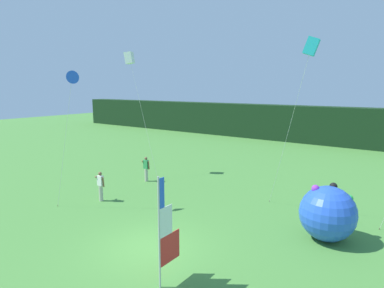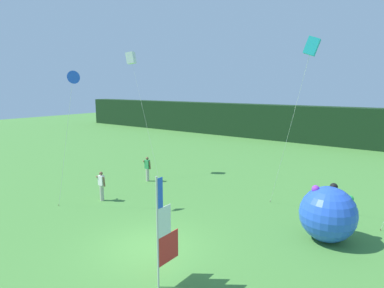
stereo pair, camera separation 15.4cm
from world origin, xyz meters
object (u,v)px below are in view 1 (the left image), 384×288
Objects in this scene: person_near_banner at (101,186)px; kite_blue_delta_0 at (72,78)px; banner_flag at (165,233)px; kite_white_box_2 at (129,58)px; person_mid_field at (146,168)px; inflatable_balloon at (328,213)px; kite_cyan_box_3 at (311,47)px.

person_near_banner is 6.04m from kite_blue_delta_0.
kite_white_box_2 reaches higher than banner_flag.
kite_blue_delta_0 reaches higher than person_near_banner.
inflatable_balloon is at bearing -8.88° from person_mid_field.
kite_cyan_box_3 is at bearing -4.98° from person_mid_field.
banner_flag is 0.43× the size of kite_cyan_box_3.
person_near_banner is 0.19× the size of kite_white_box_2.
banner_flag is 9.01m from person_near_banner.
kite_white_box_2 reaches higher than inflatable_balloon.
kite_blue_delta_0 reaches higher than person_mid_field.
person_mid_field is at bearing 98.84° from person_near_banner.
kite_blue_delta_0 is at bearing -154.37° from kite_cyan_box_3.
inflatable_balloon is (11.51, 2.46, 0.26)m from person_near_banner.
banner_flag is 2.19× the size of person_near_banner.
person_near_banner is at bearing 90.69° from kite_blue_delta_0.
banner_flag is 15.97m from kite_white_box_2.
person_near_banner is at bearing -81.16° from person_mid_field.
kite_cyan_box_3 reaches higher than banner_flag.
person_near_banner is at bearing 154.37° from banner_flag.
inflatable_balloon reaches higher than person_mid_field.
kite_blue_delta_0 is 0.84× the size of kite_cyan_box_3.
kite_white_box_2 is 1.04× the size of kite_cyan_box_3.
kite_cyan_box_3 is (10.12, 4.86, 1.25)m from kite_blue_delta_0.
kite_blue_delta_0 reaches higher than inflatable_balloon.
inflatable_balloon is (3.43, 6.34, -0.60)m from banner_flag.
kite_white_box_2 is at bearing 171.35° from kite_cyan_box_3.
kite_cyan_box_3 is (-1.37, 0.96, 6.85)m from inflatable_balloon.
person_mid_field is 0.20× the size of kite_cyan_box_3.
kite_cyan_box_3 reaches higher than person_mid_field.
kite_blue_delta_0 is (0.02, -1.43, 5.87)m from person_near_banner.
kite_cyan_box_3 is at bearing 74.29° from banner_flag.
person_mid_field is at bearing -23.95° from kite_white_box_2.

